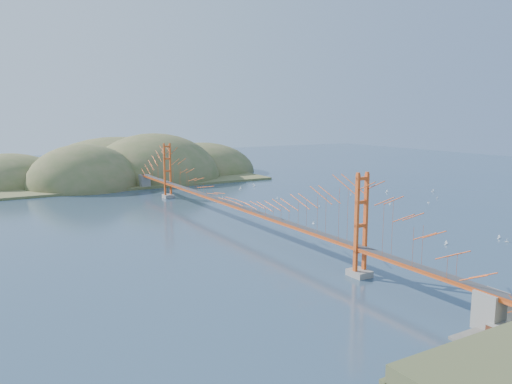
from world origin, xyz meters
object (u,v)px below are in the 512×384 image
sailboat_0 (313,223)px  sailboat_2 (499,237)px  fort (512,329)px  bridge (233,182)px  sailboat_1 (282,200)px

sailboat_0 → sailboat_2: sailboat_2 is taller
fort → sailboat_2: 35.11m
sailboat_2 → bridge: bearing=136.4°
sailboat_1 → sailboat_2: (9.68, -42.53, 0.01)m
fort → sailboat_1: fort is taller
sailboat_0 → sailboat_2: 27.57m
fort → sailboat_0: bearing=75.0°
bridge → fort: (0.40, -47.98, -6.34)m
fort → bridge: bearing=90.5°
fort → sailboat_1: 65.67m
bridge → fort: size_ratio=25.51×
bridge → sailboat_1: (19.33, 14.90, -6.87)m
bridge → sailboat_0: bridge is taller
bridge → sailboat_1: bearing=37.6°
bridge → sailboat_1: bridge is taller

